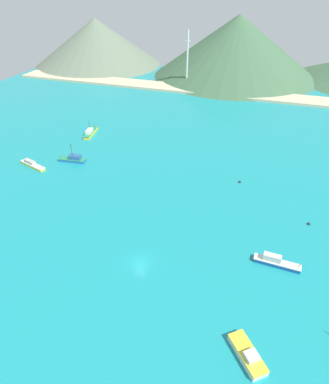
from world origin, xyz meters
TOP-DOWN VIEW (x-y plane):
  - ground at (0.00, 30.00)m, footprint 260.00×280.00m
  - fishing_boat_0 at (27.27, 9.00)m, footprint 9.74×2.41m
  - fishing_boat_1 at (-38.20, 35.43)m, footprint 9.21×3.70m
  - fishing_boat_2 at (24.19, -13.44)m, footprint 7.17×7.80m
  - fishing_boat_3 at (-43.55, 56.38)m, footprint 4.15×11.26m
  - fishing_boat_4 at (-48.74, 28.20)m, footprint 10.61×4.91m
  - buoy_0 at (15.51, 39.83)m, footprint 0.81×0.81m
  - buoy_1 at (34.38, 25.64)m, footprint 0.78×0.78m
  - beach_strip at (0.00, 123.68)m, footprint 247.00×14.11m
  - hill_west at (-95.80, 160.48)m, footprint 82.42×82.42m
  - hill_central at (-5.32, 160.50)m, footprint 95.16×95.16m
  - radio_tower at (-25.18, 126.38)m, footprint 2.84×2.27m

SIDE VIEW (x-z plane):
  - ground at x=0.00m, z-range -0.50..0.00m
  - buoy_1 at x=34.38m, z-range -0.25..0.52m
  - buoy_0 at x=15.51m, z-range -0.26..0.55m
  - beach_strip at x=0.00m, z-range 0.00..1.20m
  - fishing_boat_4 at x=-48.74m, z-range -0.25..1.62m
  - fishing_boat_2 at x=24.19m, z-range -0.30..1.88m
  - fishing_boat_1 at x=-38.20m, z-range -2.30..4.01m
  - fishing_boat_0 at x=27.27m, z-range -0.36..2.12m
  - fishing_boat_3 at x=-43.55m, z-range -1.89..3.69m
  - hill_west at x=-95.80m, z-range 0.00..28.14m
  - radio_tower at x=-25.18m, z-range 0.28..28.67m
  - hill_central at x=-5.32m, z-range 0.00..33.10m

